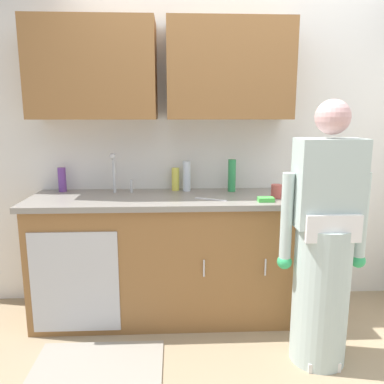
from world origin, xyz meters
name	(u,v)px	position (x,y,z in m)	size (l,w,h in m)	color
ground_plane	(251,368)	(0.00, 0.00, 0.00)	(9.00, 9.00, 0.00)	#998466
kitchen_wall_with_uppers	(215,122)	(-0.14, 0.99, 1.48)	(4.80, 0.44, 2.70)	silver
counter_cabinet	(163,259)	(-0.55, 0.70, 0.45)	(1.90, 0.62, 0.90)	brown
countertop	(163,199)	(-0.55, 0.70, 0.92)	(1.96, 0.66, 0.04)	gray
sink	(117,198)	(-0.89, 0.71, 0.93)	(0.50, 0.36, 0.35)	#B7BABF
person_at_sink	(323,256)	(0.44, 0.08, 0.69)	(0.55, 0.34, 1.62)	white
floor_mat	(98,366)	(-0.95, 0.05, 0.01)	(0.80, 0.50, 0.01)	gray
bottle_water_short	(62,180)	(-1.34, 0.92, 1.03)	(0.06, 0.06, 0.19)	#66388C
bottle_water_tall	(187,176)	(-0.37, 0.90, 1.06)	(0.06, 0.06, 0.24)	silver
bottle_dish_liquid	(175,179)	(-0.45, 0.93, 1.03)	(0.06, 0.06, 0.18)	#D8D14C
bottle_cleaner_spray	(232,176)	(-0.01, 0.86, 1.07)	(0.06, 0.06, 0.25)	#2D8C4C
cup_by_sink	(276,191)	(0.27, 0.60, 0.99)	(0.08, 0.08, 0.10)	#B24C47
knife_on_counter	(211,199)	(-0.20, 0.57, 0.94)	(0.24, 0.02, 0.01)	silver
sponge	(266,199)	(0.17, 0.49, 0.96)	(0.11, 0.07, 0.03)	#4CBF4C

